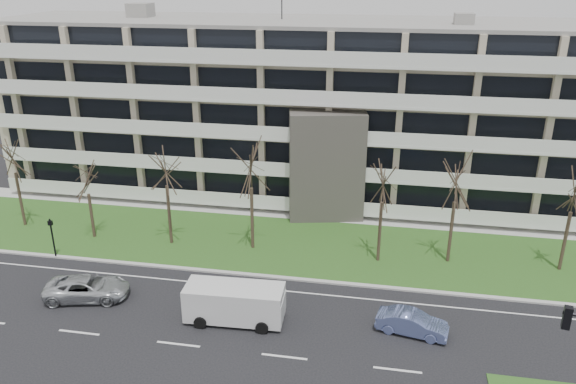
% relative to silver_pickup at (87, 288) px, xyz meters
% --- Properties ---
extents(ground, '(160.00, 160.00, 0.00)m').
position_rel_silver_pickup_xyz_m(ground, '(13.31, -3.48, -0.72)').
color(ground, black).
rests_on(ground, ground).
extents(grass_verge, '(90.00, 10.00, 0.06)m').
position_rel_silver_pickup_xyz_m(grass_verge, '(13.31, 9.52, -0.69)').
color(grass_verge, '#30531B').
rests_on(grass_verge, ground).
extents(curb, '(90.00, 0.35, 0.12)m').
position_rel_silver_pickup_xyz_m(curb, '(13.31, 4.52, -0.66)').
color(curb, '#B2B2AD').
rests_on(curb, ground).
extents(sidewalk, '(90.00, 2.00, 0.08)m').
position_rel_silver_pickup_xyz_m(sidewalk, '(13.31, 15.02, -0.68)').
color(sidewalk, '#B2B2AD').
rests_on(sidewalk, ground).
extents(lane_edge_line, '(90.00, 0.12, 0.01)m').
position_rel_silver_pickup_xyz_m(lane_edge_line, '(13.31, 3.02, -0.71)').
color(lane_edge_line, white).
rests_on(lane_edge_line, ground).
extents(apartment_building, '(60.50, 15.10, 18.75)m').
position_rel_silver_pickup_xyz_m(apartment_building, '(13.30, 21.84, 6.90)').
color(apartment_building, tan).
rests_on(apartment_building, ground).
extents(silver_pickup, '(5.56, 3.44, 1.44)m').
position_rel_silver_pickup_xyz_m(silver_pickup, '(0.00, 0.00, 0.00)').
color(silver_pickup, silver).
rests_on(silver_pickup, ground).
extents(blue_sedan, '(4.23, 2.12, 1.33)m').
position_rel_silver_pickup_xyz_m(blue_sedan, '(20.07, -0.07, -0.05)').
color(blue_sedan, '#7384C8').
rests_on(blue_sedan, ground).
extents(white_van, '(5.88, 2.59, 2.25)m').
position_rel_silver_pickup_xyz_m(white_van, '(9.88, -0.65, 0.63)').
color(white_van, silver).
rests_on(white_van, ground).
extents(pedestrian_signal, '(0.30, 0.24, 3.05)m').
position_rel_silver_pickup_xyz_m(pedestrian_signal, '(-5.00, 4.49, 1.23)').
color(pedestrian_signal, black).
rests_on(pedestrian_signal, ground).
extents(tree_0, '(4.04, 4.04, 8.09)m').
position_rel_silver_pickup_xyz_m(tree_0, '(-10.49, 9.02, 5.57)').
color(tree_0, '#382B21').
rests_on(tree_0, ground).
extents(tree_1, '(3.21, 3.21, 6.43)m').
position_rel_silver_pickup_xyz_m(tree_1, '(-3.89, 8.05, 4.27)').
color(tree_1, '#382B21').
rests_on(tree_1, ground).
extents(tree_2, '(4.18, 4.18, 8.36)m').
position_rel_silver_pickup_xyz_m(tree_2, '(2.39, 8.15, 5.78)').
color(tree_2, '#382B21').
rests_on(tree_2, ground).
extents(tree_3, '(4.29, 4.29, 8.59)m').
position_rel_silver_pickup_xyz_m(tree_3, '(8.65, 8.50, 5.96)').
color(tree_3, '#382B21').
rests_on(tree_3, ground).
extents(tree_4, '(4.06, 4.06, 8.11)m').
position_rel_silver_pickup_xyz_m(tree_4, '(17.90, 8.18, 5.59)').
color(tree_4, '#382B21').
rests_on(tree_4, ground).
extents(tree_5, '(4.11, 4.11, 8.23)m').
position_rel_silver_pickup_xyz_m(tree_5, '(22.79, 8.96, 5.68)').
color(tree_5, '#382B21').
rests_on(tree_5, ground).
extents(tree_6, '(3.91, 3.91, 7.81)m').
position_rel_silver_pickup_xyz_m(tree_6, '(30.31, 9.13, 5.36)').
color(tree_6, '#382B21').
rests_on(tree_6, ground).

